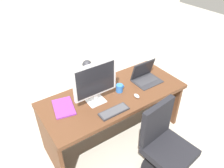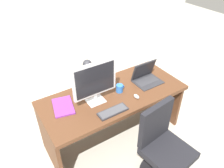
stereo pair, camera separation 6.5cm
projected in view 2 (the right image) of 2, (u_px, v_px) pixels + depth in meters
The scene contains 10 objects.
ground at pixel (70, 83), 4.07m from camera, with size 12.00×12.00×0.00m, color #B7B2A3.
desk at pixel (112, 103), 2.76m from camera, with size 1.76×0.76×0.72m.
monitor at pixel (95, 81), 2.34m from camera, with size 0.51×0.16×0.50m.
laptop at pixel (145, 75), 2.82m from camera, with size 0.34×0.27×0.26m.
keyboard at pixel (113, 111), 2.35m from camera, with size 0.34×0.12×0.02m.
mouse at pixel (136, 96), 2.55m from camera, with size 0.05×0.08×0.04m.
desk_lamp at pixel (87, 68), 2.55m from camera, with size 0.12×0.14×0.40m.
book at pixel (63, 106), 2.42m from camera, with size 0.28×0.36×0.02m.
coffee_mug at pixel (120, 88), 2.63m from camera, with size 0.11×0.09×0.10m.
office_chair at pixel (163, 152), 2.36m from camera, with size 0.56×0.56×0.93m.
Camera 2 is at (-1.14, -1.73, 2.34)m, focal length 35.04 mm.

